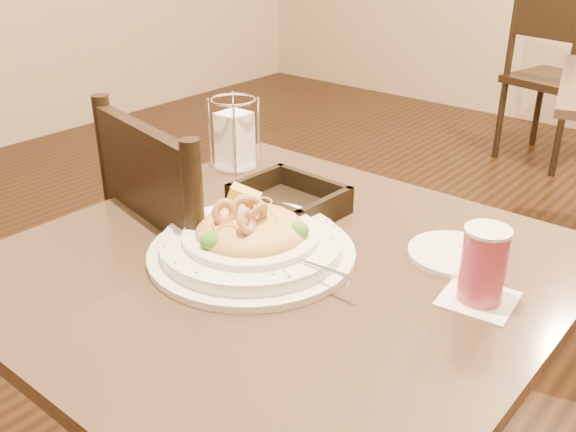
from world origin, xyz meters
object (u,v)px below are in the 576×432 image
Objects in this scene: main_table at (281,367)px; napkin_caddy at (235,138)px; drink_glass at (483,266)px; side_plate at (455,254)px; butter_ramekin at (150,194)px; dining_chair_far at (551,73)px; bread_basket at (289,202)px; dining_chair_near at (211,291)px; pasta_bowl at (251,240)px.

napkin_caddy is at bearing 143.52° from main_table.
drink_glass reaches higher than main_table.
butter_ramekin reaches higher than side_plate.
dining_chair_far is 2.63m from bread_basket.
side_plate is at bearing -156.12° from dining_chair_near.
napkin_caddy is (-0.38, 0.28, 0.30)m from main_table.
butter_ramekin is (0.01, -0.26, -0.05)m from napkin_caddy.
bread_basket is (-0.44, 0.06, -0.04)m from drink_glass.
drink_glass is at bearing -14.07° from napkin_caddy.
butter_ramekin is (-0.37, 0.02, 0.24)m from main_table.
main_table is 2.23× the size of pasta_bowl.
pasta_bowl is at bearing -140.45° from side_plate.
dining_chair_near is (-0.29, 0.10, 0.00)m from main_table.
napkin_caddy is (-0.33, 0.30, 0.04)m from pasta_bowl.
main_table is at bearing 19.29° from pasta_bowl.
side_plate is (0.60, -0.07, -0.07)m from napkin_caddy.
napkin_caddy is at bearing 91.35° from butter_ramekin.
drink_glass is at bearing -167.59° from dining_chair_near.
drink_glass is 0.71m from napkin_caddy.
dining_chair_far reaches higher than drink_glass.
side_plate is at bearing -6.62° from napkin_caddy.
side_plate is at bearing 43.09° from main_table.
dining_chair_near reaches higher than pasta_bowl.
napkin_caddy reaches higher than main_table.
side_plate reaches higher than main_table.
dining_chair_far reaches higher than napkin_caddy.
bread_basket is (-0.12, 0.17, 0.25)m from main_table.
drink_glass is 0.15m from side_plate.
side_plate is at bearing 131.43° from drink_glass.
main_table is 5.38× the size of napkin_caddy.
napkin_caddy reaches higher than drink_glass.
pasta_bowl is at bearing 165.73° from dining_chair_near.
drink_glass reaches higher than side_plate.
side_plate is at bearing 6.92° from bread_basket.
pasta_bowl is at bearing 111.55° from dining_chair_far.
napkin_caddy is at bearing 173.38° from side_plate.
main_table is 2.80m from dining_chair_far.
pasta_bowl is at bearing -42.36° from napkin_caddy.
dining_chair_near is 0.36m from napkin_caddy.
napkin_caddy is (0.09, -2.48, 0.30)m from dining_chair_far.
napkin_caddy reaches higher than bread_basket.
drink_glass is at bearing 18.58° from pasta_bowl.
pasta_bowl is (-0.05, -0.02, 0.26)m from main_table.
dining_chair_near is 0.58m from side_plate.
butter_ramekin is (-0.08, -0.08, 0.24)m from dining_chair_near.
bread_basket is at bearing 110.31° from pasta_bowl.
dining_chair_near reaches higher than napkin_caddy.
main_table is 0.56m from napkin_caddy.
butter_ramekin is at bearing 57.05° from dining_chair_near.
drink_glass reaches higher than bread_basket.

